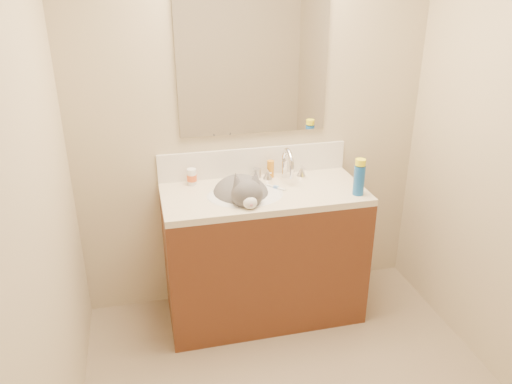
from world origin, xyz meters
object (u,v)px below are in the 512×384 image
cat (242,196)px  amber_bottle (271,169)px  basin (245,206)px  vanity_cabinet (263,257)px  silver_jar (257,173)px  faucet (287,167)px  pill_bottle (192,177)px  spray_can (359,180)px

cat → amber_bottle: cat is taller
basin → cat: bearing=128.5°
vanity_cabinet → silver_jar: size_ratio=19.71×
faucet → amber_bottle: bearing=141.7°
silver_jar → basin: bearing=-117.9°
silver_jar → faucet: bearing=-23.0°
basin → pill_bottle: size_ratio=4.44×
cat → vanity_cabinet: bearing=5.6°
cat → spray_can: (0.65, -0.16, 0.10)m
faucet → vanity_cabinet: bearing=-142.7°
vanity_cabinet → pill_bottle: size_ratio=11.85×
basin → amber_bottle: amber_bottle is taller
vanity_cabinet → faucet: faucet is taller
vanity_cabinet → basin: (-0.12, -0.03, 0.38)m
basin → faucet: size_ratio=1.61×
faucet → spray_can: 0.46m
pill_bottle → amber_bottle: amber_bottle is taller
basin → silver_jar: (0.13, 0.24, 0.10)m
faucet → amber_bottle: faucet is taller
vanity_cabinet → pill_bottle: pill_bottle is taller
amber_bottle → vanity_cabinet: bearing=-114.9°
amber_bottle → pill_bottle: bearing=-179.0°
spray_can → faucet: bearing=137.3°
vanity_cabinet → cat: bearing=-174.2°
vanity_cabinet → basin: size_ratio=2.67×
cat → spray_can: 0.68m
basin → spray_can: spray_can is taller
vanity_cabinet → spray_can: spray_can is taller
basin → vanity_cabinet: bearing=14.0°
basin → cat: 0.06m
amber_bottle → spray_can: bearing=-41.9°
faucet → cat: bearing=-154.3°
spray_can → amber_bottle: bearing=138.1°
cat → pill_bottle: bearing=141.7°
pill_bottle → spray_can: spray_can is taller
basin → pill_bottle: bearing=141.2°
pill_bottle → silver_jar: 0.41m
cat → silver_jar: 0.27m
vanity_cabinet → pill_bottle: bearing=154.0°
pill_bottle → cat: bearing=-38.0°
basin → pill_bottle: 0.38m
vanity_cabinet → cat: cat is taller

